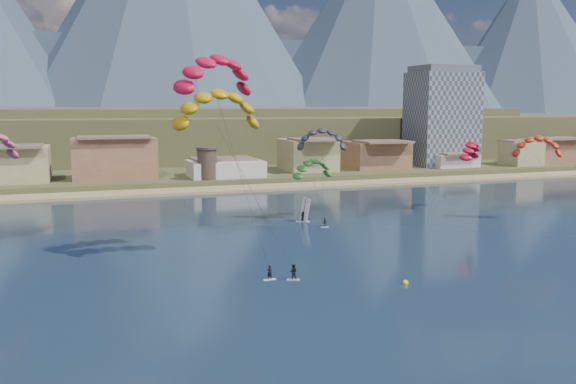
{
  "coord_description": "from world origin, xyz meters",
  "views": [
    {
      "loc": [
        -26.36,
        -46.35,
        21.86
      ],
      "look_at": [
        0.0,
        32.0,
        10.0
      ],
      "focal_mm": 38.37,
      "sensor_mm": 36.0,
      "label": 1
    }
  ],
  "objects_px": {
    "windsurfer": "(304,214)",
    "buoy": "(405,283)",
    "watchtower": "(207,163)",
    "kitesurfer_yellow": "(218,104)",
    "kitesurfer_red": "(215,69)",
    "kitesurfer_green": "(313,166)",
    "apartment_tower": "(442,116)"
  },
  "relations": [
    {
      "from": "kitesurfer_yellow",
      "to": "kitesurfer_green",
      "type": "height_order",
      "value": "kitesurfer_yellow"
    },
    {
      "from": "kitesurfer_green",
      "to": "kitesurfer_red",
      "type": "bearing_deg",
      "value": -135.29
    },
    {
      "from": "apartment_tower",
      "to": "windsurfer",
      "type": "relative_size",
      "value": 7.06
    },
    {
      "from": "apartment_tower",
      "to": "kitesurfer_red",
      "type": "xyz_separation_m",
      "value": [
        -93.2,
        -88.32,
        8.91
      ]
    },
    {
      "from": "apartment_tower",
      "to": "buoy",
      "type": "xyz_separation_m",
      "value": [
        -74.47,
        -109.83,
        -17.69
      ]
    },
    {
      "from": "kitesurfer_red",
      "to": "windsurfer",
      "type": "distance_m",
      "value": 38.48
    },
    {
      "from": "windsurfer",
      "to": "buoy",
      "type": "relative_size",
      "value": 5.77
    },
    {
      "from": "apartment_tower",
      "to": "windsurfer",
      "type": "distance_m",
      "value": 100.74
    },
    {
      "from": "watchtower",
      "to": "windsurfer",
      "type": "distance_m",
      "value": 54.76
    },
    {
      "from": "apartment_tower",
      "to": "watchtower",
      "type": "relative_size",
      "value": 3.72
    },
    {
      "from": "kitesurfer_red",
      "to": "kitesurfer_green",
      "type": "distance_m",
      "value": 37.3
    },
    {
      "from": "apartment_tower",
      "to": "watchtower",
      "type": "bearing_deg",
      "value": -170.07
    },
    {
      "from": "kitesurfer_yellow",
      "to": "buoy",
      "type": "height_order",
      "value": "kitesurfer_yellow"
    },
    {
      "from": "kitesurfer_red",
      "to": "buoy",
      "type": "distance_m",
      "value": 39.0
    },
    {
      "from": "watchtower",
      "to": "kitesurfer_yellow",
      "type": "relative_size",
      "value": 0.32
    },
    {
      "from": "kitesurfer_red",
      "to": "apartment_tower",
      "type": "bearing_deg",
      "value": 43.46
    },
    {
      "from": "apartment_tower",
      "to": "watchtower",
      "type": "distance_m",
      "value": 82.02
    },
    {
      "from": "kitesurfer_yellow",
      "to": "buoy",
      "type": "distance_m",
      "value": 34.69
    },
    {
      "from": "kitesurfer_red",
      "to": "kitesurfer_green",
      "type": "xyz_separation_m",
      "value": [
        23.73,
        23.49,
        -16.62
      ]
    },
    {
      "from": "watchtower",
      "to": "buoy",
      "type": "xyz_separation_m",
      "value": [
        5.53,
        -95.83,
        -6.24
      ]
    },
    {
      "from": "kitesurfer_yellow",
      "to": "windsurfer",
      "type": "relative_size",
      "value": 5.87
    },
    {
      "from": "apartment_tower",
      "to": "windsurfer",
      "type": "height_order",
      "value": "apartment_tower"
    },
    {
      "from": "watchtower",
      "to": "kitesurfer_red",
      "type": "bearing_deg",
      "value": -100.07
    },
    {
      "from": "buoy",
      "to": "kitesurfer_green",
      "type": "bearing_deg",
      "value": 83.66
    },
    {
      "from": "watchtower",
      "to": "windsurfer",
      "type": "bearing_deg",
      "value": -82.08
    },
    {
      "from": "kitesurfer_yellow",
      "to": "windsurfer",
      "type": "distance_m",
      "value": 36.87
    },
    {
      "from": "apartment_tower",
      "to": "kitesurfer_green",
      "type": "relative_size",
      "value": 2.32
    },
    {
      "from": "kitesurfer_red",
      "to": "kitesurfer_yellow",
      "type": "height_order",
      "value": "kitesurfer_red"
    },
    {
      "from": "apartment_tower",
      "to": "kitesurfer_yellow",
      "type": "relative_size",
      "value": 1.2
    },
    {
      "from": "kitesurfer_green",
      "to": "apartment_tower",
      "type": "bearing_deg",
      "value": 43.02
    },
    {
      "from": "kitesurfer_green",
      "to": "buoy",
      "type": "bearing_deg",
      "value": -96.34
    },
    {
      "from": "apartment_tower",
      "to": "kitesurfer_red",
      "type": "relative_size",
      "value": 1.03
    }
  ]
}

